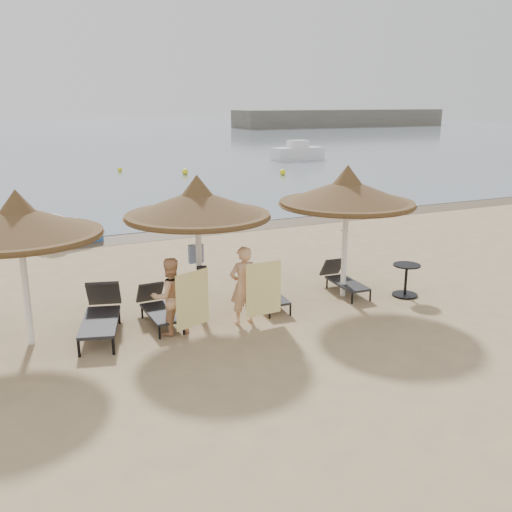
{
  "coord_description": "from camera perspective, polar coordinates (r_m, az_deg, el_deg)",
  "views": [
    {
      "loc": [
        -4.18,
        -9.47,
        4.5
      ],
      "look_at": [
        0.84,
        1.2,
        1.29
      ],
      "focal_mm": 40.0,
      "sensor_mm": 36.0,
      "label": 1
    }
  ],
  "objects": [
    {
      "name": "lounger_far_left",
      "position": [
        11.83,
        -15.23,
        -5.56
      ],
      "size": [
        1.2,
        2.14,
        0.91
      ],
      "rotation": [
        0.0,
        0.0,
        -0.28
      ],
      "color": "black",
      "rests_on": "ground"
    },
    {
      "name": "bag_dark",
      "position": [
        12.11,
        -5.45,
        -1.67
      ],
      "size": [
        0.21,
        0.1,
        0.29
      ],
      "rotation": [
        0.0,
        0.0,
        -0.15
      ],
      "color": "black",
      "rests_on": "ground"
    },
    {
      "name": "palapa_left",
      "position": [
        11.2,
        -22.67,
        3.11
      ],
      "size": [
        3.01,
        3.01,
        2.98
      ],
      "rotation": [
        0.0,
        0.0,
        -0.23
      ],
      "color": "white",
      "rests_on": "ground"
    },
    {
      "name": "person_left",
      "position": [
        11.34,
        -8.64,
        -3.41
      ],
      "size": [
        0.88,
        0.62,
        1.82
      ],
      "primitive_type": "imported",
      "rotation": [
        0.0,
        0.0,
        3.23
      ],
      "color": "#E3A877",
      "rests_on": "ground"
    },
    {
      "name": "towel_left",
      "position": [
        11.16,
        -6.37,
        -4.33
      ],
      "size": [
        0.77,
        0.3,
        1.13
      ],
      "rotation": [
        0.0,
        0.0,
        0.35
      ],
      "color": "yellow",
      "rests_on": "ground"
    },
    {
      "name": "palapa_center",
      "position": [
        11.93,
        -5.88,
        5.15
      ],
      "size": [
        3.07,
        3.07,
        3.05
      ],
      "rotation": [
        0.0,
        0.0,
        0.37
      ],
      "color": "white",
      "rests_on": "ground"
    },
    {
      "name": "lounger_far_right",
      "position": [
        14.04,
        8.67,
        -2.25
      ],
      "size": [
        0.64,
        1.64,
        0.72
      ],
      "rotation": [
        0.0,
        0.0,
        -0.07
      ],
      "color": "black",
      "rests_on": "ground"
    },
    {
      "name": "buoy_extra",
      "position": [
        36.51,
        -7.11,
        8.36
      ],
      "size": [
        0.39,
        0.39,
        0.39
      ],
      "primitive_type": "sphere",
      "color": "#FAF318",
      "rests_on": "ground"
    },
    {
      "name": "wet_sand_strip",
      "position": [
        19.84,
        -12.38,
        1.79
      ],
      "size": [
        200.0,
        1.6,
        0.01
      ],
      "primitive_type": "cube",
      "color": "brown",
      "rests_on": "ground"
    },
    {
      "name": "sea",
      "position": [
        89.68,
        -22.95,
        11.2
      ],
      "size": [
        200.0,
        140.0,
        0.03
      ],
      "primitive_type": "cube",
      "color": "slate",
      "rests_on": "ground"
    },
    {
      "name": "bag_patterned",
      "position": [
        12.33,
        -6.02,
        0.24
      ],
      "size": [
        0.32,
        0.12,
        0.4
      ],
      "rotation": [
        0.0,
        0.0,
        0.03
      ],
      "color": "silver",
      "rests_on": "ground"
    },
    {
      "name": "person_right",
      "position": [
        11.71,
        -1.3,
        -2.34
      ],
      "size": [
        0.91,
        0.62,
        1.93
      ],
      "primitive_type": "imported",
      "rotation": [
        0.0,
        0.0,
        3.19
      ],
      "color": "#E3A877",
      "rests_on": "ground"
    },
    {
      "name": "pedal_boat",
      "position": [
        19.58,
        -18.6,
        2.22
      ],
      "size": [
        2.34,
        1.82,
        0.96
      ],
      "rotation": [
        0.0,
        0.0,
        0.34
      ],
      "color": "#2A60A6",
      "rests_on": "ground"
    },
    {
      "name": "towel_right",
      "position": [
        11.69,
        0.78,
        -3.29
      ],
      "size": [
        0.81,
        0.06,
        1.13
      ],
      "rotation": [
        0.0,
        0.0,
        0.05
      ],
      "color": "yellow",
      "rests_on": "ground"
    },
    {
      "name": "ground",
      "position": [
        11.29,
        -1.29,
        -8.26
      ],
      "size": [
        160.0,
        160.0,
        0.0
      ],
      "primitive_type": "plane",
      "color": "tan",
      "rests_on": "ground"
    },
    {
      "name": "buoy_right",
      "position": [
        36.05,
        2.7,
        8.37
      ],
      "size": [
        0.39,
        0.39,
        0.39
      ],
      "primitive_type": "sphere",
      "color": "#FAF318",
      "rests_on": "ground"
    },
    {
      "name": "side_table",
      "position": [
        14.01,
        14.74,
        -2.45
      ],
      "size": [
        0.64,
        0.64,
        0.78
      ],
      "rotation": [
        0.0,
        0.0,
        0.38
      ],
      "color": "black",
      "rests_on": "ground"
    },
    {
      "name": "buoy_mid",
      "position": [
        38.8,
        -13.46,
        8.4
      ],
      "size": [
        0.31,
        0.31,
        0.31
      ],
      "primitive_type": "sphere",
      "color": "#FAF318",
      "rests_on": "ground"
    },
    {
      "name": "lounger_near_left",
      "position": [
        12.17,
        -9.79,
        -5.03
      ],
      "size": [
        0.59,
        1.67,
        0.74
      ],
      "rotation": [
        0.0,
        0.0,
        0.02
      ],
      "color": "black",
      "rests_on": "ground"
    },
    {
      "name": "lounger_near_right",
      "position": [
        13.01,
        0.96,
        -3.49
      ],
      "size": [
        0.67,
        1.65,
        0.72
      ],
      "rotation": [
        0.0,
        0.0,
        -0.09
      ],
      "color": "black",
      "rests_on": "ground"
    },
    {
      "name": "palapa_right",
      "position": [
        13.24,
        9.08,
        6.27
      ],
      "size": [
        3.14,
        3.14,
        3.11
      ],
      "rotation": [
        0.0,
        0.0,
        0.11
      ],
      "color": "white",
      "rests_on": "ground"
    }
  ]
}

